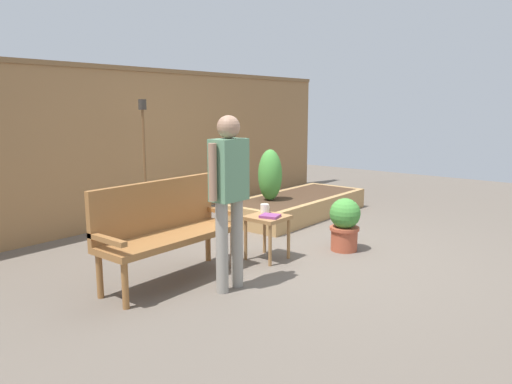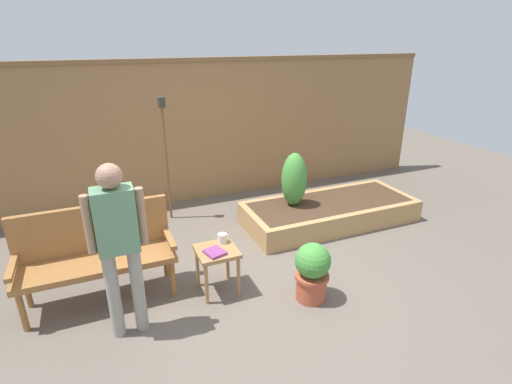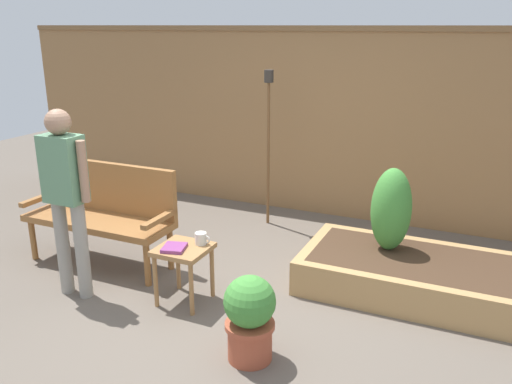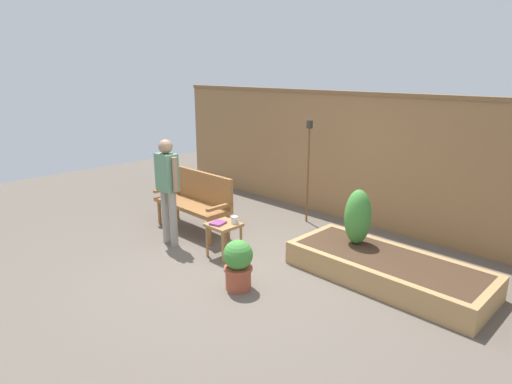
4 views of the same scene
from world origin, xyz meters
The scene contains 11 objects.
ground_plane centered at (0.00, 0.00, 0.00)m, with size 14.00×14.00×0.00m, color #60564C.
fence_back centered at (0.00, 2.60, 1.09)m, with size 8.40×0.14×2.16m.
garden_bench centered at (-1.48, 0.44, 0.54)m, with size 1.44×0.48×0.94m.
side_table centered at (-0.38, 0.07, 0.40)m, with size 0.40×0.40×0.48m.
cup_on_table centered at (-0.28, 0.18, 0.53)m, with size 0.13×0.09×0.10m.
book_on_table centered at (-0.42, 0.00, 0.49)m, with size 0.17×0.19×0.03m, color #7F3875.
potted_boxwood centered at (0.43, -0.42, 0.32)m, with size 0.35×0.35×0.61m.
raised_planter_bed centered at (1.57, 1.00, 0.15)m, with size 2.40×1.00×0.30m.
shrub_near_bench centered at (1.05, 1.12, 0.66)m, with size 0.34×0.34×0.73m.
tiki_torch centered at (-0.46, 1.99, 1.17)m, with size 0.10×0.10×1.72m.
person_by_bench centered at (-1.28, -0.20, 0.93)m, with size 0.47×0.20×1.56m.
Camera 2 is at (-1.35, -3.21, 2.44)m, focal length 27.54 mm.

